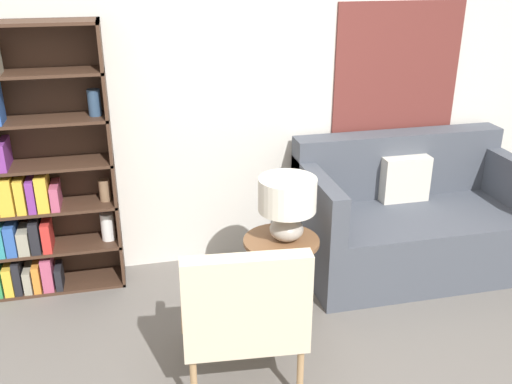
{
  "coord_description": "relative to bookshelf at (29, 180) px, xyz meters",
  "views": [
    {
      "loc": [
        -0.66,
        -1.89,
        2.19
      ],
      "look_at": [
        0.04,
        1.11,
        0.9
      ],
      "focal_mm": 40.0,
      "sensor_mm": 36.0,
      "label": 1
    }
  ],
  "objects": [
    {
      "name": "table_lamp",
      "position": [
        1.57,
        -0.69,
        -0.02
      ],
      "size": [
        0.36,
        0.36,
        0.41
      ],
      "color": "#A59E93",
      "rests_on": "side_table"
    },
    {
      "name": "side_table",
      "position": [
        1.54,
        -0.68,
        -0.34
      ],
      "size": [
        0.48,
        0.48,
        0.54
      ],
      "color": "brown",
      "rests_on": "ground_plane"
    },
    {
      "name": "couch",
      "position": [
        2.64,
        -0.27,
        -0.46
      ],
      "size": [
        1.62,
        0.88,
        0.96
      ],
      "color": "#474C56",
      "rests_on": "ground_plane"
    },
    {
      "name": "bookshelf",
      "position": [
        0.0,
        0.0,
        0.0
      ],
      "size": [
        0.9,
        0.3,
        1.82
      ],
      "color": "#422B1E",
      "rests_on": "ground_plane"
    },
    {
      "name": "armchair",
      "position": [
        1.17,
        -1.31,
        -0.32
      ],
      "size": [
        0.69,
        0.67,
        0.88
      ],
      "color": "tan",
      "rests_on": "ground_plane"
    },
    {
      "name": "wall_back",
      "position": [
        1.35,
        0.18,
        0.53
      ],
      "size": [
        6.4,
        0.08,
        2.7
      ],
      "color": "silver",
      "rests_on": "ground_plane"
    }
  ]
}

